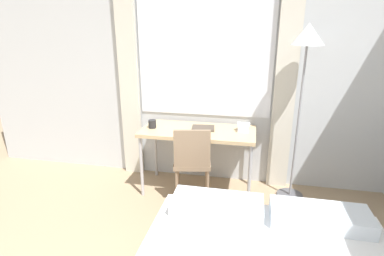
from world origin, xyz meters
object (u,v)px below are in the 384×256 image
object	(u,v)px
desk	(198,135)
desk_chair	(192,159)
mug	(152,124)
telephone	(243,127)
standing_lamp	(306,56)
book	(203,128)

from	to	relation	value
desk	desk_chair	xyz separation A→B (m)	(-0.02, -0.26, -0.19)
mug	telephone	bearing A→B (deg)	5.49
standing_lamp	mug	world-z (taller)	standing_lamp
mug	standing_lamp	bearing A→B (deg)	3.26
desk_chair	book	size ratio (longest dim) A/B	3.17
desk_chair	standing_lamp	xyz separation A→B (m)	(1.10, 0.31, 1.08)
mug	desk_chair	bearing A→B (deg)	-22.71
desk_chair	mug	distance (m)	0.63
desk	telephone	world-z (taller)	telephone
standing_lamp	telephone	bearing A→B (deg)	179.18
desk_chair	book	distance (m)	0.40
desk	mug	world-z (taller)	mug
desk_chair	standing_lamp	size ratio (longest dim) A/B	0.46
desk	mug	bearing A→B (deg)	-175.57
telephone	mug	xyz separation A→B (m)	(-1.04, -0.10, 0.01)
mug	desk	bearing A→B (deg)	4.43
desk_chair	standing_lamp	distance (m)	1.57
desk	telephone	bearing A→B (deg)	6.61
desk_chair	book	xyz separation A→B (m)	(0.07, 0.29, 0.27)
book	mug	world-z (taller)	mug
telephone	standing_lamp	bearing A→B (deg)	-0.82
book	telephone	bearing A→B (deg)	3.48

